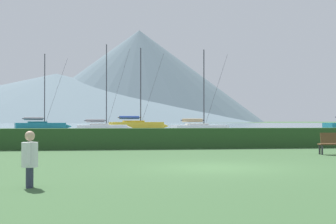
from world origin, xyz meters
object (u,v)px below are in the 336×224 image
(sailboat_slip_8, at_px, (41,126))
(sailboat_slip_11, at_px, (137,125))
(sailboat_slip_10, at_px, (200,128))
(sailboat_slip_2, at_px, (103,128))
(person_seated_viewer, at_px, (30,156))

(sailboat_slip_8, xyz_separation_m, sailboat_slip_11, (14.04, -1.05, 0.07))
(sailboat_slip_10, relative_size, sailboat_slip_11, 0.76)
(sailboat_slip_2, height_order, sailboat_slip_11, sailboat_slip_11)
(sailboat_slip_8, height_order, sailboat_slip_11, sailboat_slip_11)
(sailboat_slip_8, bearing_deg, person_seated_viewer, -97.42)
(sailboat_slip_8, height_order, sailboat_slip_10, sailboat_slip_8)
(sailboat_slip_10, xyz_separation_m, person_seated_viewer, (-13.25, -43.71, 0.09))
(sailboat_slip_8, xyz_separation_m, sailboat_slip_10, (19.23, -21.62, -0.10))
(sailboat_slip_2, relative_size, sailboat_slip_8, 0.94)
(sailboat_slip_2, distance_m, sailboat_slip_8, 17.50)
(sailboat_slip_2, distance_m, sailboat_slip_11, 15.13)
(sailboat_slip_8, distance_m, sailboat_slip_11, 14.08)
(sailboat_slip_2, distance_m, person_seated_viewer, 50.21)
(person_seated_viewer, bearing_deg, sailboat_slip_10, 75.06)
(sailboat_slip_2, xyz_separation_m, sailboat_slip_10, (10.55, -6.42, 0.00))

